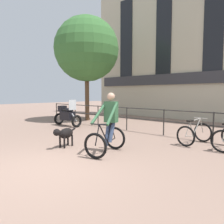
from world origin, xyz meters
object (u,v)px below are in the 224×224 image
cyclist_with_bike (108,126)px  parked_motorcycle (67,115)px  dog (64,134)px  parked_bicycle_near_lamp (195,133)px

cyclist_with_bike → parked_motorcycle: (-5.01, 2.26, -0.20)m
cyclist_with_bike → parked_motorcycle: bearing=141.4°
cyclist_with_bike → parked_motorcycle: size_ratio=1.07×
parked_motorcycle → dog: bearing=-128.2°
parked_bicycle_near_lamp → dog: bearing=57.0°
dog → parked_bicycle_near_lamp: 4.23m
parked_motorcycle → parked_bicycle_near_lamp: bearing=-87.2°
cyclist_with_bike → dog: bearing=-176.1°
parked_motorcycle → parked_bicycle_near_lamp: parked_motorcycle is taller
parked_bicycle_near_lamp → cyclist_with_bike: bearing=71.3°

